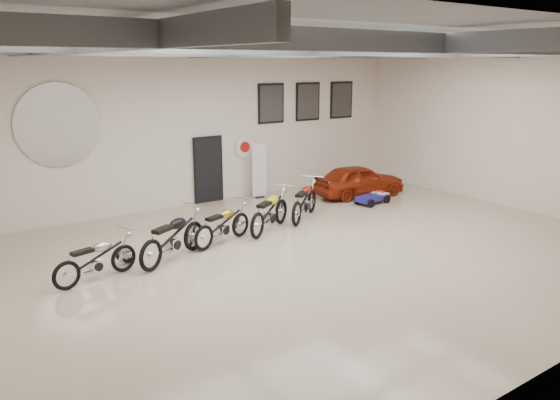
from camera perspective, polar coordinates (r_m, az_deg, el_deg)
floor at (r=13.07m, az=3.06°, el=-5.73°), size 16.00×12.00×0.01m
ceiling at (r=12.31m, az=3.38°, el=16.73°), size 16.00×12.00×0.01m
back_wall at (r=17.50m, az=-9.21°, el=7.58°), size 16.00×0.02×5.00m
right_wall at (r=18.49m, az=23.17°, el=6.98°), size 0.02×12.00×5.00m
ceiling_beams at (r=12.30m, az=3.36°, el=15.57°), size 15.80×11.80×0.32m
door at (r=17.90m, az=-7.53°, el=3.09°), size 0.92×0.08×2.10m
logo_plaque at (r=16.07m, az=-22.15°, el=7.25°), size 2.30×0.06×1.16m
poster_left at (r=18.93m, az=-0.95°, el=10.06°), size 1.05×0.08×1.35m
poster_mid at (r=19.87m, az=2.92°, el=10.23°), size 1.05×0.08×1.35m
poster_right at (r=20.90m, az=6.43°, el=10.35°), size 1.05×0.08×1.35m
oil_sign at (r=18.47m, az=-3.74°, el=5.56°), size 0.72×0.10×0.72m
banner_stand at (r=18.38m, az=-2.18°, el=3.11°), size 0.53×0.28×1.86m
motorcycle_silver at (r=12.03m, az=-18.72°, el=-5.78°), size 1.97×1.02×0.98m
motorcycle_black at (r=12.76m, az=-11.14°, el=-3.72°), size 2.30×1.65×1.16m
motorcycle_gold at (r=13.79m, az=-6.02°, el=-2.48°), size 2.06×1.21×1.02m
motorcycle_yellow at (r=14.72m, az=-1.09°, el=-1.12°), size 2.22×1.69×1.13m
motorcycle_red at (r=15.88m, az=2.57°, el=0.00°), size 2.17×1.82×1.13m
go_kart at (r=18.01m, az=9.87°, el=0.51°), size 1.53×0.83×0.53m
vintage_car at (r=18.83m, az=8.25°, el=2.04°), size 1.74×3.36×1.09m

